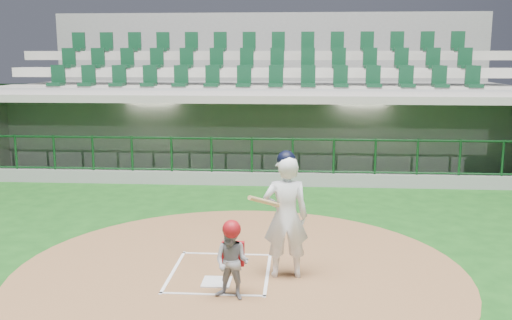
{
  "coord_description": "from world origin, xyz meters",
  "views": [
    {
      "loc": [
        1.19,
        -8.77,
        3.39
      ],
      "look_at": [
        0.36,
        2.6,
        1.3
      ],
      "focal_mm": 40.0,
      "sensor_mm": 36.0,
      "label": 1
    }
  ],
  "objects": [
    {
      "name": "ground",
      "position": [
        0.0,
        0.0,
        0.0
      ],
      "size": [
        120.0,
        120.0,
        0.0
      ],
      "primitive_type": "plane",
      "color": "#134414",
      "rests_on": "ground"
    },
    {
      "name": "dirt_circle",
      "position": [
        0.3,
        -0.2,
        0.01
      ],
      "size": [
        7.2,
        7.2,
        0.01
      ],
      "primitive_type": "cylinder",
      "color": "brown",
      "rests_on": "ground"
    },
    {
      "name": "home_plate",
      "position": [
        0.0,
        -0.7,
        0.02
      ],
      "size": [
        0.43,
        0.43,
        0.02
      ],
      "primitive_type": "cube",
      "color": "silver",
      "rests_on": "dirt_circle"
    },
    {
      "name": "batter_box_chalk",
      "position": [
        0.0,
        -0.3,
        0.02
      ],
      "size": [
        1.55,
        1.8,
        0.01
      ],
      "color": "white",
      "rests_on": "ground"
    },
    {
      "name": "dugout_structure",
      "position": [
        0.06,
        7.83,
        0.96
      ],
      "size": [
        16.4,
        3.7,
        3.0
      ],
      "color": "gray",
      "rests_on": "ground"
    },
    {
      "name": "seating_deck",
      "position": [
        0.0,
        10.91,
        1.42
      ],
      "size": [
        17.0,
        6.72,
        5.15
      ],
      "color": "gray",
      "rests_on": "ground"
    },
    {
      "name": "batter",
      "position": [
        1.03,
        -0.36,
        1.0
      ],
      "size": [
        0.91,
        0.9,
        1.98
      ],
      "color": "white",
      "rests_on": "dirt_circle"
    },
    {
      "name": "catcher",
      "position": [
        0.3,
        -1.24,
        0.58
      ],
      "size": [
        0.61,
        0.54,
        1.15
      ],
      "color": "gray",
      "rests_on": "dirt_circle"
    }
  ]
}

